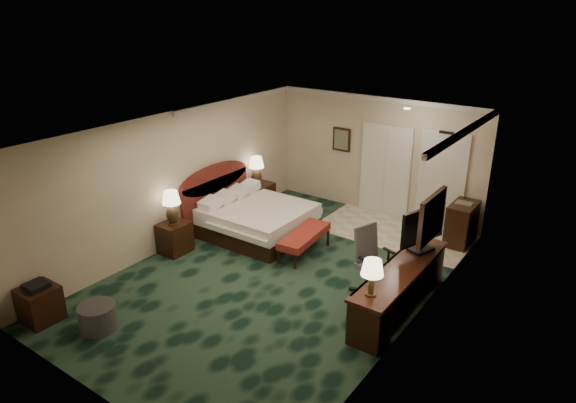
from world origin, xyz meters
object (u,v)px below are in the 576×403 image
Objects in this scene: bed at (258,220)px; desk at (400,289)px; nightstand_near at (175,238)px; tv at (423,230)px; lamp_far at (256,171)px; lamp_near at (172,208)px; minibar at (462,224)px; bed_bench at (304,243)px; desk_chair at (376,264)px; side_table at (40,304)px; ottoman at (98,317)px; nightstand_far at (260,197)px.

bed is 3.72m from desk.
nightstand_near is 0.63× the size of tv.
lamp_near is at bearing -89.37° from lamp_far.
tv is 2.34m from minibar.
lamp_far reaches higher than desk.
desk is at bearing -71.99° from tv.
bed_bench is 1.91m from desk_chair.
side_table is (-0.81, -4.40, -0.03)m from bed.
side_table is at bearing -117.45° from tv.
minibar reaches higher than bed_bench.
nightstand_near is 4.73m from tv.
lamp_near is 0.49× the size of bed_bench.
minibar is at bearing 38.34° from bed_bench.
bed_bench is (2.13, 1.39, -0.71)m from lamp_near.
desk is (3.60, -0.93, 0.06)m from bed.
tv is (2.32, 0.01, 0.90)m from bed_bench.
bed is 2.05× the size of tv.
bed_bench is 2.45× the size of ottoman.
bed is 1.31m from bed_bench.
bed is 3.19m from desk_chair.
side_table is 7.82m from minibar.
desk is at bearing -90.48° from minibar.
lamp_far is 2.59m from bed_bench.
ottoman is at bearing -112.74° from bed_bench.
side_table is at bearing -89.84° from nightstand_far.
side_table is at bearing -100.37° from bed.
lamp_near is at bearing -90.21° from nightstand_far.
lamp_far is (-0.86, 1.04, 0.66)m from bed.
lamp_far is at bearing 174.94° from desk_chair.
minibar is (4.46, 3.62, 0.13)m from nightstand_near.
desk_chair reaches higher than side_table.
bed is at bearing -150.65° from minibar.
nightstand_near is at bearing -143.69° from tv.
bed_bench is (2.15, -1.24, -0.75)m from lamp_far.
bed is 1.79m from nightstand_near.
nightstand_near is 2.62m from ottoman.
desk_chair is at bearing -100.83° from minibar.
lamp_near is (-0.83, -1.59, 0.63)m from bed.
side_table is (0.03, -2.81, -0.66)m from lamp_near.
tv is at bearing -90.33° from minibar.
side_table is 0.58× the size of tv.
lamp_far is at bearing 144.56° from bed_bench.
nightstand_near is 2.82m from side_table.
ottoman is (0.11, -4.03, -0.12)m from bed.
minibar is at bearing 39.10° from nightstand_near.
bed_bench is at bearing 162.36° from desk.
bed_bench is at bearing -8.79° from bed.
side_table is (0.05, -5.44, -0.69)m from lamp_far.
ottoman is 0.57× the size of tv.
desk is at bearing 1.55° from desk_chair.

